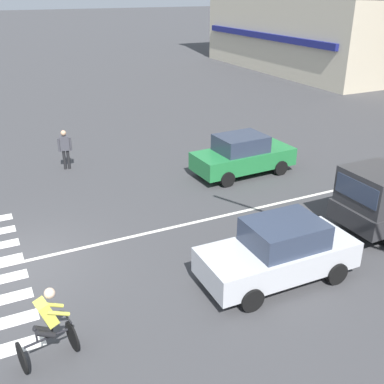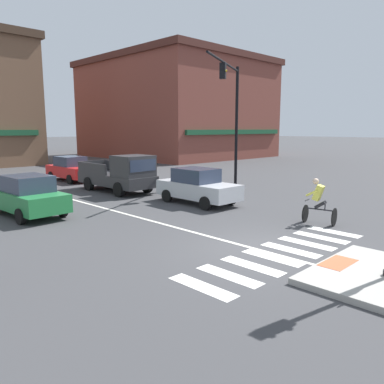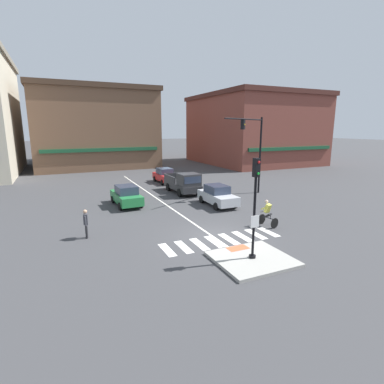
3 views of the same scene
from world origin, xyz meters
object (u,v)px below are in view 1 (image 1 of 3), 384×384
at_px(car_green_westbound_far, 243,155).
at_px(cyclist, 47,324).
at_px(pedestrian_at_curb_left, 65,147).
at_px(car_silver_eastbound_mid, 279,251).

bearing_deg(car_green_westbound_far, cyclist, -51.59).
relative_size(cyclist, pedestrian_at_curb_left, 1.01).
height_order(car_silver_eastbound_mid, pedestrian_at_curb_left, pedestrian_at_curb_left).
distance_m(car_green_westbound_far, pedestrian_at_curb_left, 7.29).
relative_size(car_green_westbound_far, car_silver_eastbound_mid, 1.01).
bearing_deg(car_silver_eastbound_mid, pedestrian_at_curb_left, -162.28).
bearing_deg(car_green_westbound_far, pedestrian_at_curb_left, -120.09).
bearing_deg(pedestrian_at_curb_left, car_silver_eastbound_mid, 17.72).
height_order(car_green_westbound_far, pedestrian_at_curb_left, pedestrian_at_curb_left).
bearing_deg(pedestrian_at_curb_left, cyclist, -13.39).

